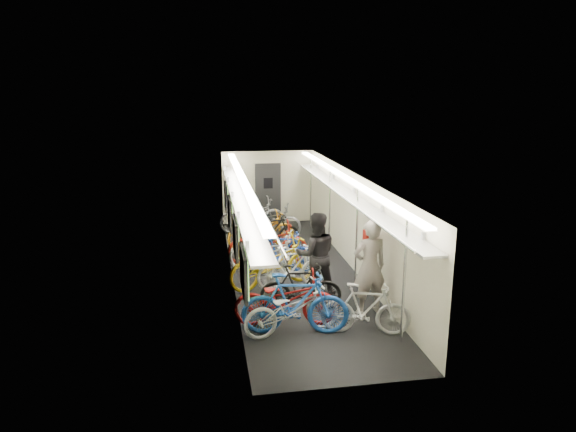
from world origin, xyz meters
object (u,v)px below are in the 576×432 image
object	(u,v)px
bicycle_1	(295,304)
backpack	(369,238)
bicycle_0	(292,310)
passenger_near	(370,267)
passenger_mid	(316,255)

from	to	relation	value
bicycle_1	backpack	distance (m)	2.55
bicycle_0	backpack	bearing A→B (deg)	-61.56
bicycle_0	passenger_near	distance (m)	1.87
bicycle_0	passenger_mid	world-z (taller)	passenger_mid
bicycle_0	bicycle_1	bearing A→B (deg)	-108.04
bicycle_0	bicycle_1	world-z (taller)	bicycle_1
bicycle_0	passenger_near	xyz separation A→B (m)	(1.67, 0.70, 0.48)
bicycle_1	passenger_mid	world-z (taller)	passenger_mid
passenger_near	backpack	distance (m)	0.97
passenger_near	backpack	world-z (taller)	passenger_near
bicycle_0	passenger_near	world-z (taller)	passenger_near
bicycle_1	passenger_near	size ratio (longest dim) A/B	1.02
bicycle_1	passenger_mid	distance (m)	1.91
passenger_near	passenger_mid	world-z (taller)	passenger_near
bicycle_0	backpack	xyz separation A→B (m)	(1.94, 1.57, 0.80)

